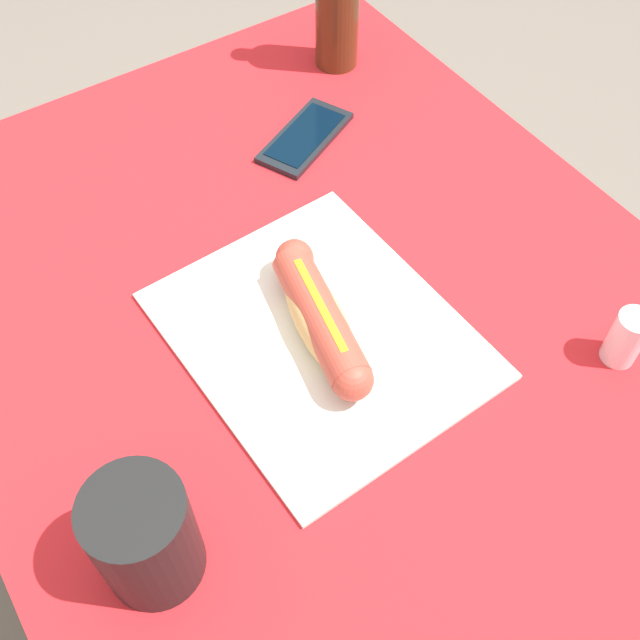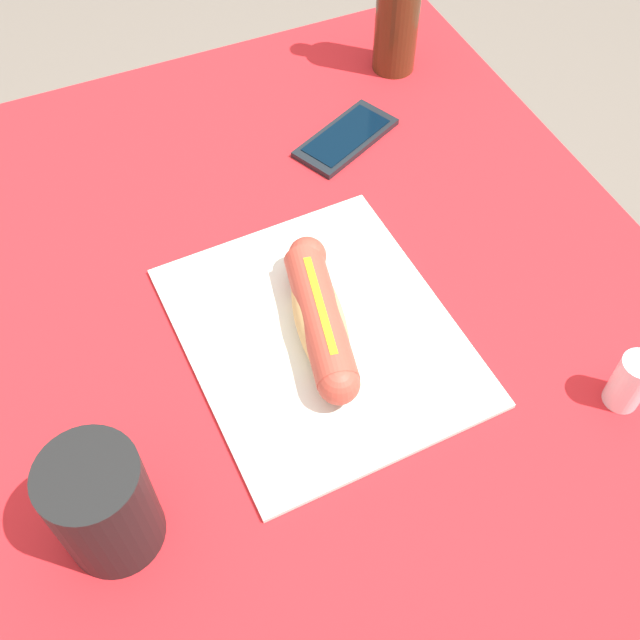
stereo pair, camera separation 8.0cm
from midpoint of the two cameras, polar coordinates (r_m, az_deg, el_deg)
ground_plane at (r=1.54m, az=1.42°, el=-16.16°), size 6.00×6.00×0.00m
dining_table at (r=0.99m, az=2.12°, el=-4.13°), size 0.96×0.79×0.77m
paper_wrapper at (r=0.82m, az=2.78°, el=-1.31°), size 0.34×0.29×0.01m
hot_dog at (r=0.79m, az=2.87°, el=-0.04°), size 0.21×0.08×0.05m
cell_phone at (r=1.03m, az=4.21°, el=13.24°), size 0.12×0.16×0.01m
drinking_cup at (r=0.68m, az=-12.57°, el=-13.55°), size 0.09×0.09×0.12m
salt_shaker at (r=0.83m, az=24.68°, el=-4.39°), size 0.04×0.04×0.07m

